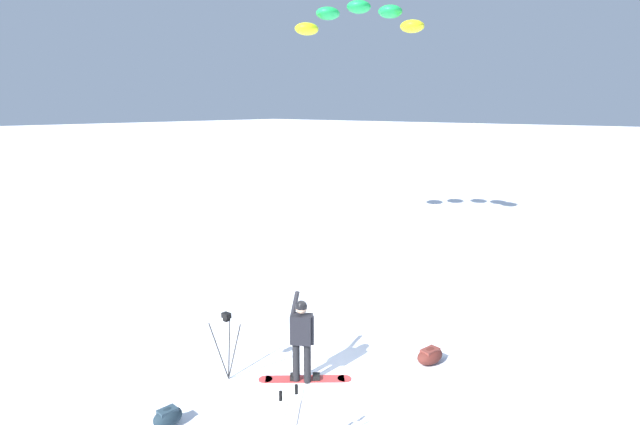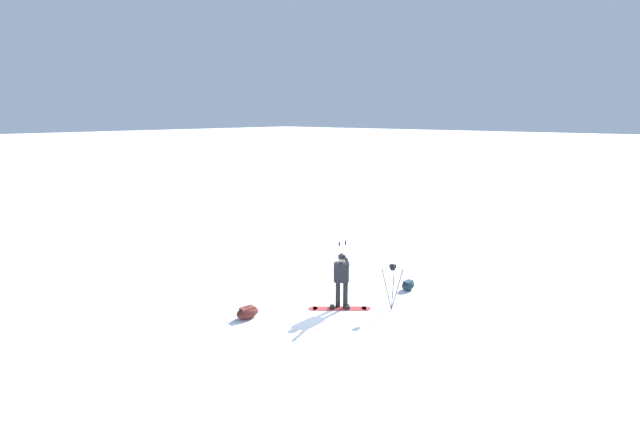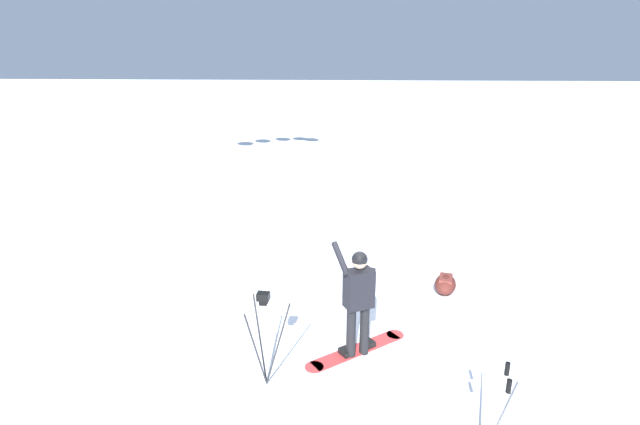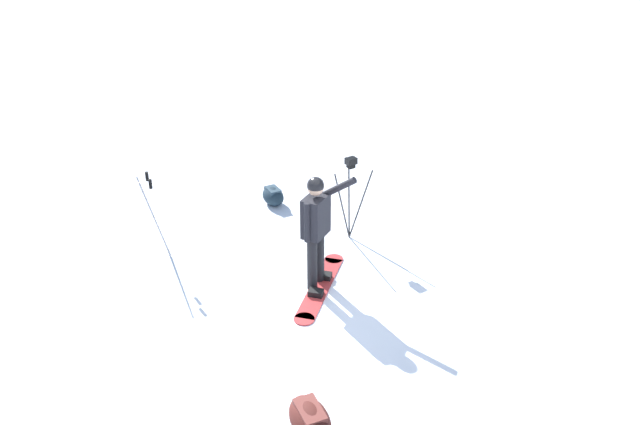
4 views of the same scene
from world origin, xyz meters
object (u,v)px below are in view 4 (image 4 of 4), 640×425
Objects in this scene: gear_bag_large at (310,419)px; snowboard at (320,286)px; snowboarder at (316,222)px; gear_bag_small at (273,196)px; ski_poles at (152,204)px; camera_tripod at (351,181)px.

snowboard is at bearing -35.82° from gear_bag_large.
snowboarder is 2.85m from gear_bag_large.
ski_poles is (-0.50, 2.30, 0.69)m from gear_bag_small.
gear_bag_large is at bearing -179.97° from ski_poles.
gear_bag_small is (1.68, 0.43, -0.81)m from camera_tripod.
camera_tripod is (0.84, -1.18, -0.03)m from snowboarder.
ski_poles is (1.18, 2.73, -0.12)m from camera_tripod.
gear_bag_large is at bearing 154.23° from gear_bag_small.
ski_poles is at bearing 102.24° from gear_bag_small.
gear_bag_small is (4.76, -2.30, -0.01)m from gear_bag_large.
snowboard is 2.00× the size of gear_bag_large.
camera_tripod reaches higher than gear_bag_large.
snowboard is at bearing -178.20° from snowboarder.
camera_tripod reaches higher than ski_poles.
gear_bag_large is 0.56× the size of ski_poles.
snowboard is (-0.09, -0.00, -0.98)m from snowboarder.
gear_bag_small is at bearing -16.57° from snowboarder.
snowboarder is 2.76m from gear_bag_small.
snowboarder is at bearing 163.43° from gear_bag_small.
ski_poles reaches higher than snowboard.
snowboarder is 0.98m from snowboard.
ski_poles reaches higher than gear_bag_large.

